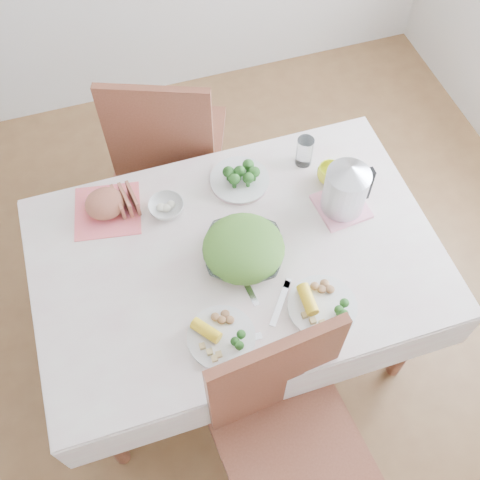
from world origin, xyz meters
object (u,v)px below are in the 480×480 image
object	(u,v)px
dining_table	(237,300)
chair_near	(296,462)
electric_kettle	(346,189)
chair_far	(174,150)
yellow_mug	(329,174)
salad_bowl	(244,252)
dinner_plate_right	(322,307)
dinner_plate_left	(221,337)

from	to	relation	value
dining_table	chair_near	size ratio (longest dim) A/B	1.32
dining_table	electric_kettle	xyz separation A→B (m)	(0.45, 0.08, 0.51)
chair_far	electric_kettle	bearing A→B (deg)	145.95
dining_table	yellow_mug	xyz separation A→B (m)	(0.46, 0.22, 0.43)
dining_table	salad_bowl	world-z (taller)	salad_bowl
salad_bowl	dinner_plate_right	world-z (taller)	salad_bowl
salad_bowl	dinner_plate_left	world-z (taller)	salad_bowl
electric_kettle	yellow_mug	bearing A→B (deg)	71.67
chair_far	salad_bowl	xyz separation A→B (m)	(0.08, -0.85, 0.33)
chair_far	electric_kettle	world-z (taller)	electric_kettle
dinner_plate_left	electric_kettle	size ratio (longest dim) A/B	1.01
salad_bowl	dinner_plate_right	xyz separation A→B (m)	(0.20, -0.28, -0.02)
dinner_plate_left	chair_far	bearing A→B (deg)	85.61
chair_far	electric_kettle	size ratio (longest dim) A/B	4.58
dinner_plate_right	yellow_mug	world-z (taller)	yellow_mug
dining_table	dinner_plate_right	xyz separation A→B (m)	(0.22, -0.30, 0.40)
dinner_plate_left	electric_kettle	bearing A→B (deg)	32.28
chair_near	dinner_plate_left	size ratio (longest dim) A/B	4.53
chair_near	chair_far	distance (m)	1.54
chair_far	yellow_mug	bearing A→B (deg)	151.88
electric_kettle	dinner_plate_left	bearing A→B (deg)	-164.29
dining_table	chair_near	bearing A→B (deg)	-90.61
dinner_plate_left	dining_table	bearing A→B (deg)	63.69
dinner_plate_left	salad_bowl	bearing A→B (deg)	58.89
chair_near	chair_far	xyz separation A→B (m)	(-0.06, 1.54, 0.00)
dining_table	dinner_plate_left	bearing A→B (deg)	-116.31
chair_far	dinner_plate_left	size ratio (longest dim) A/B	4.55
chair_near	dinner_plate_right	xyz separation A→B (m)	(0.23, 0.41, 0.31)
chair_far	salad_bowl	world-z (taller)	chair_far
salad_bowl	electric_kettle	bearing A→B (deg)	12.90
chair_near	electric_kettle	xyz separation A→B (m)	(0.46, 0.79, 0.42)
dinner_plate_right	yellow_mug	bearing A→B (deg)	65.19
salad_bowl	dinner_plate_left	distance (m)	0.33
dining_table	dinner_plate_left	distance (m)	0.52
chair_far	electric_kettle	distance (m)	1.00
yellow_mug	electric_kettle	distance (m)	0.16
chair_near	electric_kettle	bearing A→B (deg)	54.05
chair_near	salad_bowl	size ratio (longest dim) A/B	3.76
chair_far	salad_bowl	bearing A→B (deg)	117.01
chair_far	yellow_mug	xyz separation A→B (m)	(0.52, -0.61, 0.34)
dinner_plate_left	dinner_plate_right	bearing A→B (deg)	0.29
dining_table	dinner_plate_right	size ratio (longest dim) A/B	5.71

